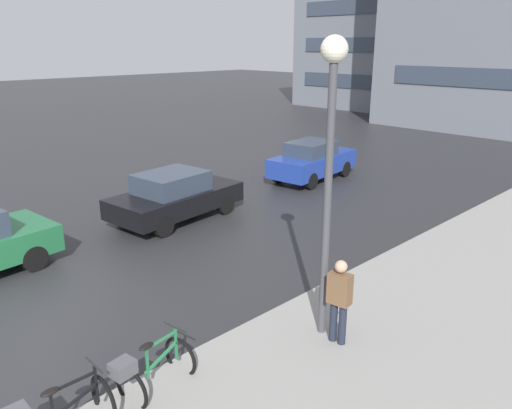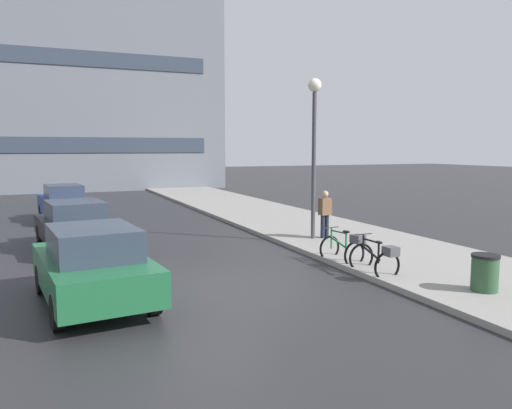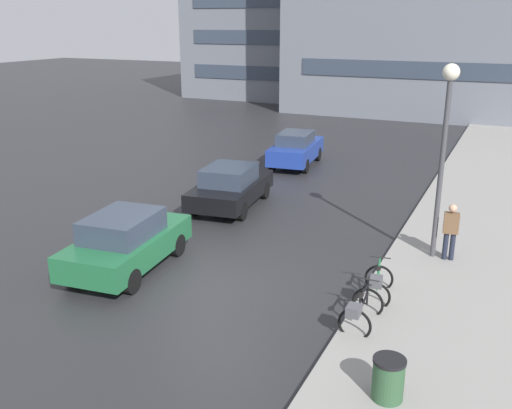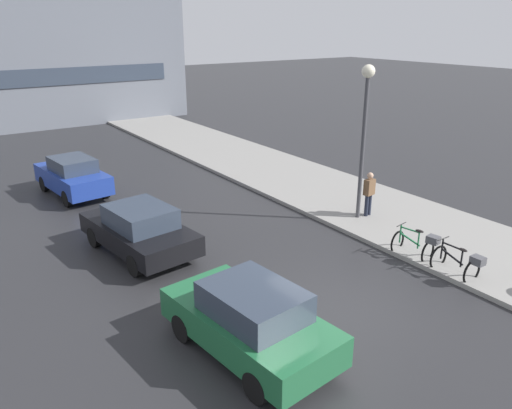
% 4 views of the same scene
% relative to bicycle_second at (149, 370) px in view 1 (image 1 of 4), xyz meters
% --- Properties ---
extents(ground_plane, '(140.00, 140.00, 0.00)m').
position_rel_bicycle_second_xyz_m(ground_plane, '(-3.98, -0.76, -0.49)').
color(ground_plane, '#28282B').
extents(sidewalk_kerb, '(4.80, 60.00, 0.14)m').
position_rel_bicycle_second_xyz_m(sidewalk_kerb, '(2.02, 9.24, -0.42)').
color(sidewalk_kerb, gray).
rests_on(sidewalk_kerb, ground).
extents(bicycle_second, '(0.86, 1.39, 0.97)m').
position_rel_bicycle_second_xyz_m(bicycle_second, '(0.00, 0.00, 0.00)').
color(bicycle_second, black).
rests_on(bicycle_second, ground).
extents(car_black, '(2.43, 4.40, 1.52)m').
position_rel_bicycle_second_xyz_m(car_black, '(-6.58, 5.13, 0.28)').
color(car_black, black).
rests_on(car_black, ground).
extents(car_blue, '(2.16, 4.19, 1.58)m').
position_rel_bicycle_second_xyz_m(car_blue, '(-6.69, 11.88, 0.31)').
color(car_blue, navy).
rests_on(car_blue, ground).
extents(pedestrian, '(0.43, 0.30, 1.74)m').
position_rel_bicycle_second_xyz_m(pedestrian, '(1.23, 3.14, 0.49)').
color(pedestrian, '#1E2333').
rests_on(pedestrian, ground).
extents(streetlamp, '(0.44, 0.44, 5.41)m').
position_rel_bicycle_second_xyz_m(streetlamp, '(0.81, 3.21, 3.27)').
color(streetlamp, '#424247').
rests_on(streetlamp, ground).
extents(building_facade_side, '(16.31, 8.75, 13.10)m').
position_rel_bicycle_second_xyz_m(building_facade_side, '(-16.54, 34.95, 6.06)').
color(building_facade_side, slate).
rests_on(building_facade_side, ground).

